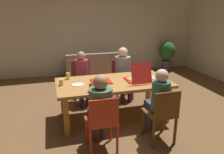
# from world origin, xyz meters

# --- Properties ---
(ground_plane) EXTENTS (20.00, 20.00, 0.00)m
(ground_plane) POSITION_xyz_m (0.00, 0.00, 0.00)
(ground_plane) COLOR brown
(back_wall) EXTENTS (7.63, 0.12, 2.76)m
(back_wall) POSITION_xyz_m (0.00, 3.34, 1.38)
(back_wall) COLOR beige
(back_wall) RESTS_ON ground
(dining_table) EXTENTS (2.11, 1.08, 0.75)m
(dining_table) POSITION_xyz_m (0.00, 0.00, 0.66)
(dining_table) COLOR #B57B3D
(dining_table) RESTS_ON ground
(chair_0) EXTENTS (0.44, 0.40, 0.95)m
(chair_0) POSITION_xyz_m (-0.46, 1.00, 0.53)
(chair_0) COLOR brown
(chair_0) RESTS_ON ground
(person_0) EXTENTS (0.29, 0.49, 1.18)m
(person_0) POSITION_xyz_m (-0.46, 0.85, 0.69)
(person_0) COLOR #2F2F4B
(person_0) RESTS_ON ground
(chair_1) EXTENTS (0.44, 0.42, 0.90)m
(chair_1) POSITION_xyz_m (-0.46, -1.02, 0.52)
(chair_1) COLOR #B8331E
(chair_1) RESTS_ON ground
(person_1) EXTENTS (0.34, 0.50, 1.18)m
(person_1) POSITION_xyz_m (-0.46, -0.88, 0.71)
(person_1) COLOR #372E36
(person_1) RESTS_ON ground
(chair_2) EXTENTS (0.44, 0.43, 0.90)m
(chair_2) POSITION_xyz_m (0.49, 0.98, 0.50)
(chair_2) COLOR #A92A2B
(chair_2) RESTS_ON ground
(person_2) EXTENTS (0.35, 0.49, 1.23)m
(person_2) POSITION_xyz_m (0.49, 0.85, 0.74)
(person_2) COLOR #352D4E
(person_2) RESTS_ON ground
(chair_3) EXTENTS (0.44, 0.46, 0.90)m
(chair_3) POSITION_xyz_m (0.49, -1.01, 0.49)
(chair_3) COLOR #5A3A16
(chair_3) RESTS_ON ground
(person_3) EXTENTS (0.28, 0.50, 1.19)m
(person_3) POSITION_xyz_m (0.49, -0.86, 0.70)
(person_3) COLOR #3D3645
(person_3) RESTS_ON ground
(pizza_box_0) EXTENTS (0.36, 0.36, 0.02)m
(pizza_box_0) POSITION_xyz_m (-0.23, 0.03, 0.76)
(pizza_box_0) COLOR red
(pizza_box_0) RESTS_ON dining_table
(pizza_box_1) EXTENTS (0.38, 0.51, 0.39)m
(pizza_box_1) POSITION_xyz_m (0.43, -0.09, 0.80)
(pizza_box_1) COLOR red
(pizza_box_1) RESTS_ON dining_table
(plate_0) EXTENTS (0.25, 0.25, 0.03)m
(plate_0) POSITION_xyz_m (0.88, -0.01, 0.76)
(plate_0) COLOR white
(plate_0) RESTS_ON dining_table
(plate_1) EXTENTS (0.22, 0.22, 0.01)m
(plate_1) POSITION_xyz_m (-0.67, -0.02, 0.75)
(plate_1) COLOR white
(plate_1) RESTS_ON dining_table
(drinking_glass_0) EXTENTS (0.06, 0.06, 0.15)m
(drinking_glass_0) POSITION_xyz_m (-0.51, -0.41, 0.82)
(drinking_glass_0) COLOR #BC4C2F
(drinking_glass_0) RESTS_ON dining_table
(drinking_glass_1) EXTENTS (0.08, 0.08, 0.13)m
(drinking_glass_1) POSITION_xyz_m (-0.81, 0.38, 0.81)
(drinking_glass_1) COLOR #DBC659
(drinking_glass_1) RESTS_ON dining_table
(drinking_glass_2) EXTENTS (0.08, 0.08, 0.11)m
(drinking_glass_2) POSITION_xyz_m (-0.95, 0.05, 0.80)
(drinking_glass_2) COLOR #E3C365
(drinking_glass_2) RESTS_ON dining_table
(couch) EXTENTS (1.73, 0.76, 0.82)m
(couch) POSITION_xyz_m (0.17, 2.69, 0.29)
(couch) COLOR #8F705B
(couch) RESTS_ON ground
(potted_plant) EXTENTS (0.56, 0.56, 1.00)m
(potted_plant) POSITION_xyz_m (2.77, 2.91, 0.61)
(potted_plant) COLOR #4C4F5E
(potted_plant) RESTS_ON ground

